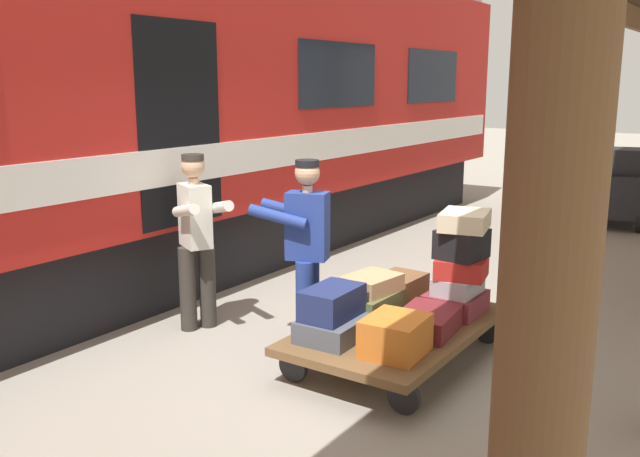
{
  "coord_description": "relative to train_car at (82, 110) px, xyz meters",
  "views": [
    {
      "loc": [
        -2.68,
        4.85,
        2.36
      ],
      "look_at": [
        0.47,
        0.18,
        1.15
      ],
      "focal_mm": 38.42,
      "sensor_mm": 36.0,
      "label": 1
    }
  ],
  "objects": [
    {
      "name": "suitcase_navy_fabric",
      "position": [
        -3.57,
        0.44,
        -1.44
      ],
      "size": [
        0.36,
        0.54,
        0.25
      ],
      "primitive_type": "cube",
      "rotation": [
        0.0,
        0.0,
        0.03
      ],
      "color": "navy",
      "rests_on": "suitcase_slate_roller"
    },
    {
      "name": "suitcase_maroon_trunk",
      "position": [
        -4.16,
        -0.12,
        -1.64
      ],
      "size": [
        0.5,
        0.66,
        0.18
      ],
      "primitive_type": "cube",
      "rotation": [
        0.0,
        0.0,
        0.11
      ],
      "color": "maroon",
      "rests_on": "luggage_cart"
    },
    {
      "name": "suitcase_brown_leather",
      "position": [
        -3.6,
        -0.69,
        -1.6
      ],
      "size": [
        0.4,
        0.48,
        0.26
      ],
      "primitive_type": "cube",
      "rotation": [
        0.0,
        0.0,
        -0.04
      ],
      "color": "brown",
      "rests_on": "luggage_cart"
    },
    {
      "name": "porter_by_door",
      "position": [
        -1.91,
        0.25,
        -1.14
      ],
      "size": [
        0.74,
        0.61,
        1.7
      ],
      "color": "#332D28",
      "rests_on": "ground_plane"
    },
    {
      "name": "train_car",
      "position": [
        0.0,
        0.0,
        0.0
      ],
      "size": [
        3.02,
        16.54,
        4.0
      ],
      "color": "#B21E19",
      "rests_on": "ground_plane"
    },
    {
      "name": "suitcase_gray_aluminum",
      "position": [
        -4.18,
        -0.68,
        -1.47
      ],
      "size": [
        0.34,
        0.45,
        0.15
      ],
      "primitive_type": "cube",
      "rotation": [
        0.0,
        0.0,
        -0.01
      ],
      "color": "#9EA0A5",
      "rests_on": "suitcase_burgundy_valise"
    },
    {
      "name": "suitcase_red_plastic",
      "position": [
        -4.2,
        -0.68,
        -1.31
      ],
      "size": [
        0.49,
        0.48,
        0.17
      ],
      "primitive_type": "cube",
      "rotation": [
        0.0,
        0.0,
        0.21
      ],
      "color": "#AD231E",
      "rests_on": "suitcase_gray_aluminum"
    },
    {
      "name": "suitcase_orange_carryall",
      "position": [
        -4.16,
        0.45,
        -1.59
      ],
      "size": [
        0.46,
        0.52,
        0.29
      ],
      "primitive_type": "cube",
      "rotation": [
        0.0,
        0.0,
        0.07
      ],
      "color": "#CC6B23",
      "rests_on": "luggage_cart"
    },
    {
      "name": "suitcase_burgundy_valise",
      "position": [
        -4.16,
        -0.69,
        -1.64
      ],
      "size": [
        0.46,
        0.54,
        0.19
      ],
      "primitive_type": "cube",
      "rotation": [
        0.0,
        0.0,
        0.01
      ],
      "color": "maroon",
      "rests_on": "luggage_cart"
    },
    {
      "name": "porter_in_overalls",
      "position": [
        -3.03,
        0.04,
        -1.14
      ],
      "size": [
        0.73,
        0.57,
        1.7
      ],
      "color": "navy",
      "rests_on": "ground_plane"
    },
    {
      "name": "suitcase_black_hardshell",
      "position": [
        -4.19,
        -0.7,
        -1.1
      ],
      "size": [
        0.41,
        0.44,
        0.26
      ],
      "primitive_type": "cube",
      "rotation": [
        0.0,
        0.0,
        -0.11
      ],
      "color": "black",
      "rests_on": "suitcase_red_plastic"
    },
    {
      "name": "suitcase_slate_roller",
      "position": [
        -3.6,
        0.45,
        -1.65
      ],
      "size": [
        0.47,
        0.59,
        0.18
      ],
      "primitive_type": "cube",
      "rotation": [
        0.0,
        0.0,
        0.03
      ],
      "color": "#4C515B",
      "rests_on": "luggage_cart"
    },
    {
      "name": "luggage_cart",
      "position": [
        -3.88,
        -0.12,
        -1.78
      ],
      "size": [
        1.25,
        2.08,
        0.32
      ],
      "color": "brown",
      "rests_on": "ground_plane"
    },
    {
      "name": "suitcase_tan_vintage",
      "position": [
        -3.6,
        -0.14,
        -1.42
      ],
      "size": [
        0.43,
        0.52,
        0.15
      ],
      "primitive_type": "cube",
      "rotation": [
        0.0,
        0.0,
        -0.14
      ],
      "color": "tan",
      "rests_on": "suitcase_olive_duffel"
    },
    {
      "name": "suitcase_olive_duffel",
      "position": [
        -3.6,
        -0.12,
        -1.61
      ],
      "size": [
        0.43,
        0.61,
        0.24
      ],
      "primitive_type": "cube",
      "rotation": [
        0.0,
        0.0,
        -0.02
      ],
      "color": "brown",
      "rests_on": "luggage_cart"
    },
    {
      "name": "ground_plane",
      "position": [
        -3.75,
        -0.0,
        -2.06
      ],
      "size": [
        60.0,
        60.0,
        0.0
      ],
      "primitive_type": "plane",
      "color": "gray"
    },
    {
      "name": "baggage_tug",
      "position": [
        -4.25,
        -7.42,
        -1.43
      ],
      "size": [
        1.44,
        1.9,
        1.3
      ],
      "color": "black",
      "rests_on": "ground_plane"
    },
    {
      "name": "suitcase_cream_canvas",
      "position": [
        -4.2,
        -0.73,
        -0.89
      ],
      "size": [
        0.49,
        0.58,
        0.16
      ],
      "primitive_type": "cube",
      "rotation": [
        0.0,
        0.0,
        0.22
      ],
      "color": "beige",
      "rests_on": "suitcase_black_hardshell"
    }
  ]
}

